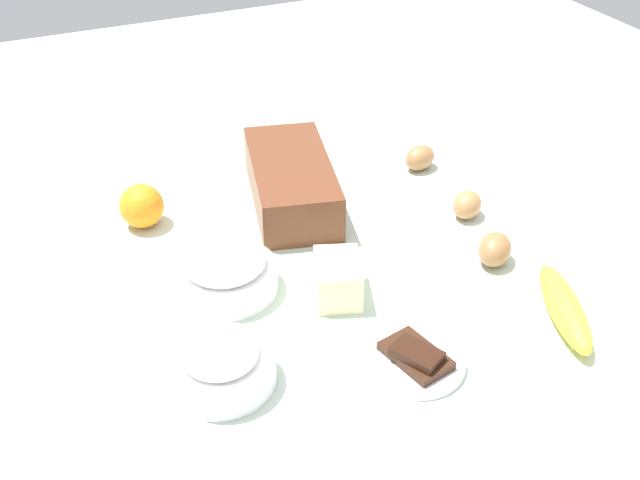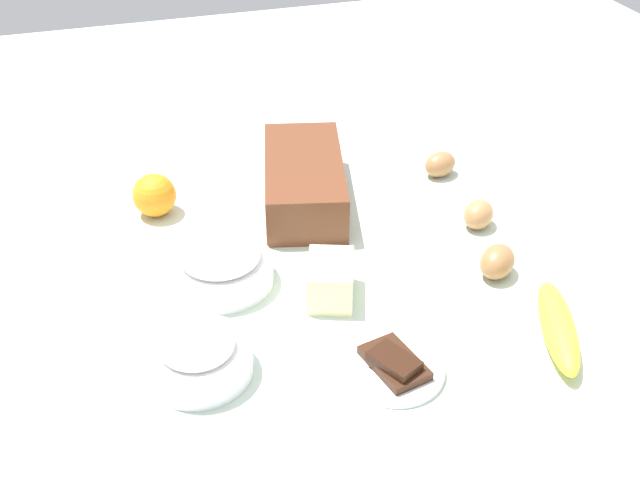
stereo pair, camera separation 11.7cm
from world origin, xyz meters
name	(u,v)px [view 2 (the right image)]	position (x,y,z in m)	size (l,w,h in m)	color
ground_plane	(320,267)	(0.00, 0.00, -0.01)	(2.40, 2.40, 0.02)	silver
loaf_pan	(304,179)	(-0.18, 0.03, 0.04)	(0.30, 0.19, 0.08)	brown
flour_bowl	(198,355)	(0.19, -0.22, 0.03)	(0.14, 0.14, 0.07)	white
sugar_bowl	(221,264)	(0.01, -0.15, 0.03)	(0.15, 0.15, 0.07)	white
banana	(558,327)	(0.26, 0.25, 0.02)	(0.19, 0.04, 0.04)	yellow
orange_fruit	(154,195)	(-0.21, -0.22, 0.04)	(0.07, 0.07, 0.07)	orange
butter_block	(330,280)	(0.09, -0.01, 0.03)	(0.09, 0.06, 0.06)	#F4EDB2
egg_near_butter	(497,261)	(0.11, 0.24, 0.02)	(0.05, 0.05, 0.07)	#9E6A40
egg_beside_bowl	(478,214)	(-0.02, 0.28, 0.02)	(0.05, 0.05, 0.06)	#B07748
egg_loose	(440,164)	(-0.19, 0.29, 0.02)	(0.05, 0.05, 0.06)	#A26D42
chocolate_plate	(394,367)	(0.26, 0.02, 0.01)	(0.13, 0.13, 0.03)	white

